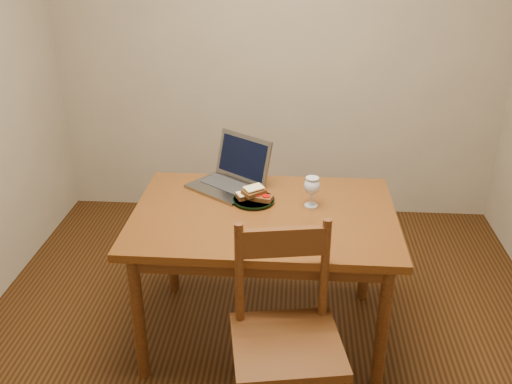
# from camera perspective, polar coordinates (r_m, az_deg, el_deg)

# --- Properties ---
(floor) EXTENTS (3.20, 3.20, 0.02)m
(floor) POSITION_cam_1_polar(r_m,az_deg,el_deg) (3.16, 0.71, -14.96)
(floor) COLOR black
(floor) RESTS_ON ground
(back_wall) EXTENTS (3.20, 0.02, 2.60)m
(back_wall) POSITION_cam_1_polar(r_m,az_deg,el_deg) (4.08, 2.30, 14.99)
(back_wall) COLOR gray
(back_wall) RESTS_ON floor
(front_wall) EXTENTS (3.20, 0.02, 2.60)m
(front_wall) POSITION_cam_1_polar(r_m,az_deg,el_deg) (1.10, -4.53, -17.22)
(front_wall) COLOR gray
(front_wall) RESTS_ON floor
(table) EXTENTS (1.30, 0.90, 0.74)m
(table) POSITION_cam_1_polar(r_m,az_deg,el_deg) (2.86, 0.80, -3.56)
(table) COLOR #461E0B
(table) RESTS_ON floor
(chair) EXTENTS (0.51, 0.50, 0.48)m
(chair) POSITION_cam_1_polar(r_m,az_deg,el_deg) (2.42, 3.05, -13.60)
(chair) COLOR #3F1A0D
(chair) RESTS_ON floor
(plate) EXTENTS (0.22, 0.22, 0.02)m
(plate) POSITION_cam_1_polar(r_m,az_deg,el_deg) (2.91, -0.23, -0.85)
(plate) COLOR black
(plate) RESTS_ON table
(sandwich_cheese) EXTENTS (0.12, 0.10, 0.03)m
(sandwich_cheese) POSITION_cam_1_polar(r_m,az_deg,el_deg) (2.92, -0.91, -0.28)
(sandwich_cheese) COLOR #381E0C
(sandwich_cheese) RESTS_ON plate
(sandwich_tomato) EXTENTS (0.12, 0.09, 0.03)m
(sandwich_tomato) POSITION_cam_1_polar(r_m,az_deg,el_deg) (2.89, 0.57, -0.51)
(sandwich_tomato) COLOR #381E0C
(sandwich_tomato) RESTS_ON plate
(sandwich_top) EXTENTS (0.13, 0.13, 0.04)m
(sandwich_top) POSITION_cam_1_polar(r_m,az_deg,el_deg) (2.90, -0.22, 0.11)
(sandwich_top) COLOR #381E0C
(sandwich_top) RESTS_ON plate
(milk_glass) EXTENTS (0.08, 0.08, 0.16)m
(milk_glass) POSITION_cam_1_polar(r_m,az_deg,el_deg) (2.86, 5.59, 0.02)
(milk_glass) COLOR white
(milk_glass) RESTS_ON table
(laptop) EXTENTS (0.48, 0.47, 0.26)m
(laptop) POSITION_cam_1_polar(r_m,az_deg,el_deg) (3.08, -2.32, 1.88)
(laptop) COLOR slate
(laptop) RESTS_ON table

